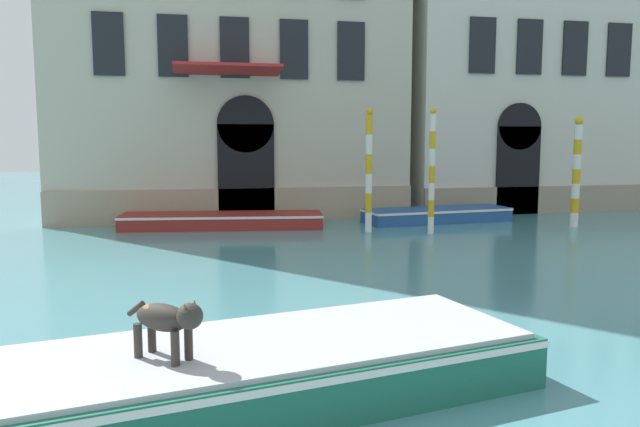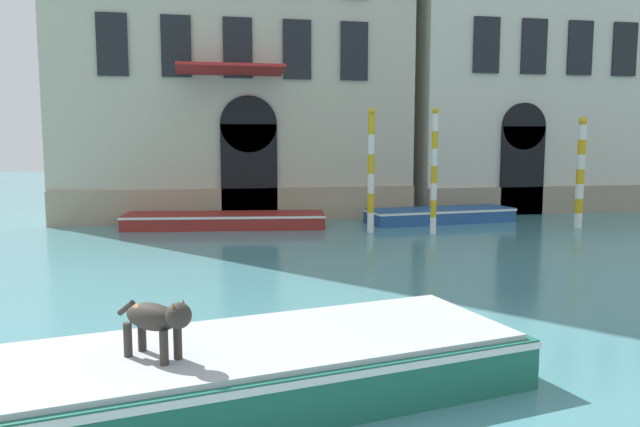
{
  "view_description": "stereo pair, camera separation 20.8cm",
  "coord_description": "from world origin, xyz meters",
  "px_view_note": "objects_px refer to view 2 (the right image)",
  "views": [
    {
      "loc": [
        1.46,
        0.21,
        3.02
      ],
      "look_at": [
        4.63,
        14.79,
        1.2
      ],
      "focal_mm": 35.0,
      "sensor_mm": 36.0,
      "label": 1
    },
    {
      "loc": [
        1.67,
        0.17,
        3.02
      ],
      "look_at": [
        4.63,
        14.79,
        1.2
      ],
      "focal_mm": 35.0,
      "sensor_mm": 36.0,
      "label": 2
    }
  ],
  "objects_px": {
    "boat_moored_far": "(440,215)",
    "mooring_pole_0": "(434,171)",
    "dog_on_deck": "(157,319)",
    "boat_moored_near_palazzo": "(225,220)",
    "mooring_pole_2": "(580,172)",
    "boat_foreground": "(158,382)",
    "mooring_pole_1": "(371,170)"
  },
  "relations": [
    {
      "from": "mooring_pole_0",
      "to": "boat_moored_near_palazzo",
      "type": "bearing_deg",
      "value": 157.39
    },
    {
      "from": "boat_moored_near_palazzo",
      "to": "mooring_pole_2",
      "type": "distance_m",
      "value": 12.02
    },
    {
      "from": "dog_on_deck",
      "to": "mooring_pole_2",
      "type": "bearing_deg",
      "value": 83.83
    },
    {
      "from": "boat_moored_near_palazzo",
      "to": "mooring_pole_0",
      "type": "distance_m",
      "value": 7.11
    },
    {
      "from": "mooring_pole_2",
      "to": "dog_on_deck",
      "type": "bearing_deg",
      "value": -137.31
    },
    {
      "from": "boat_moored_far",
      "to": "mooring_pole_0",
      "type": "relative_size",
      "value": 1.39
    },
    {
      "from": "dog_on_deck",
      "to": "mooring_pole_2",
      "type": "distance_m",
      "value": 17.83
    },
    {
      "from": "boat_moored_far",
      "to": "mooring_pole_2",
      "type": "bearing_deg",
      "value": -35.05
    },
    {
      "from": "mooring_pole_1",
      "to": "boat_moored_far",
      "type": "bearing_deg",
      "value": 29.78
    },
    {
      "from": "boat_moored_near_palazzo",
      "to": "dog_on_deck",
      "type": "bearing_deg",
      "value": -88.17
    },
    {
      "from": "mooring_pole_0",
      "to": "boat_moored_far",
      "type": "bearing_deg",
      "value": 63.4
    },
    {
      "from": "boat_moored_far",
      "to": "mooring_pole_2",
      "type": "height_order",
      "value": "mooring_pole_2"
    },
    {
      "from": "boat_foreground",
      "to": "mooring_pole_0",
      "type": "height_order",
      "value": "mooring_pole_0"
    },
    {
      "from": "mooring_pole_0",
      "to": "mooring_pole_2",
      "type": "xyz_separation_m",
      "value": [
        5.32,
        0.34,
        -0.11
      ]
    },
    {
      "from": "boat_foreground",
      "to": "mooring_pole_1",
      "type": "bearing_deg",
      "value": 52.78
    },
    {
      "from": "boat_moored_far",
      "to": "mooring_pole_1",
      "type": "bearing_deg",
      "value": -156.43
    },
    {
      "from": "mooring_pole_1",
      "to": "mooring_pole_2",
      "type": "relative_size",
      "value": 1.07
    },
    {
      "from": "dog_on_deck",
      "to": "boat_moored_near_palazzo",
      "type": "xyz_separation_m",
      "value": [
        1.41,
        14.39,
        -0.85
      ]
    },
    {
      "from": "boat_foreground",
      "to": "mooring_pole_0",
      "type": "xyz_separation_m",
      "value": [
        7.8,
        11.57,
        1.62
      ]
    },
    {
      "from": "boat_moored_far",
      "to": "mooring_pole_0",
      "type": "height_order",
      "value": "mooring_pole_0"
    },
    {
      "from": "boat_moored_far",
      "to": "mooring_pole_1",
      "type": "distance_m",
      "value": 3.97
    },
    {
      "from": "boat_foreground",
      "to": "mooring_pole_0",
      "type": "bearing_deg",
      "value": 44.62
    },
    {
      "from": "dog_on_deck",
      "to": "mooring_pole_2",
      "type": "xyz_separation_m",
      "value": [
        13.1,
        12.08,
        0.76
      ]
    },
    {
      "from": "dog_on_deck",
      "to": "boat_moored_near_palazzo",
      "type": "distance_m",
      "value": 14.48
    },
    {
      "from": "dog_on_deck",
      "to": "mooring_pole_1",
      "type": "bearing_deg",
      "value": 105.71
    },
    {
      "from": "boat_moored_far",
      "to": "dog_on_deck",
      "type": "bearing_deg",
      "value": -128.57
    },
    {
      "from": "boat_foreground",
      "to": "boat_moored_far",
      "type": "height_order",
      "value": "boat_foreground"
    },
    {
      "from": "boat_foreground",
      "to": "boat_moored_near_palazzo",
      "type": "xyz_separation_m",
      "value": [
        1.43,
        14.22,
        -0.1
      ]
    },
    {
      "from": "mooring_pole_1",
      "to": "mooring_pole_2",
      "type": "distance_m",
      "value": 7.15
    },
    {
      "from": "boat_moored_far",
      "to": "mooring_pole_0",
      "type": "distance_m",
      "value": 3.34
    },
    {
      "from": "boat_foreground",
      "to": "boat_moored_far",
      "type": "bearing_deg",
      "value": 45.87
    },
    {
      "from": "dog_on_deck",
      "to": "mooring_pole_0",
      "type": "height_order",
      "value": "mooring_pole_0"
    }
  ]
}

